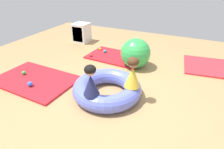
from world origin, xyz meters
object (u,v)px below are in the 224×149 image
play_ball_yellow (100,49)px  storage_cube (81,33)px  child_in_navy (91,80)px  play_ball_blue (30,84)px  exercise_ball_large (135,53)px  play_ball_teal (105,51)px  child_in_yellow (133,73)px  play_ball_red (91,55)px  inflatable_cushion (107,89)px  play_ball_green (24,73)px

play_ball_yellow → storage_cube: 1.02m
child_in_navy → play_ball_blue: size_ratio=5.00×
exercise_ball_large → play_ball_teal: bearing=159.1°
child_in_yellow → play_ball_teal: (-1.34, 1.62, -0.46)m
play_ball_red → storage_cube: size_ratio=0.13×
play_ball_yellow → exercise_ball_large: 1.29m
child_in_navy → child_in_yellow: bearing=-50.7°
child_in_yellow → exercise_ball_large: child_in_yellow is taller
child_in_yellow → play_ball_teal: bearing=-150.1°
play_ball_red → storage_cube: (-0.90, 0.94, 0.20)m
child_in_navy → play_ball_red: child_in_navy is taller
child_in_yellow → play_ball_blue: 1.94m
child_in_yellow → play_ball_blue: child_in_yellow is taller
play_ball_red → storage_cube: storage_cube is taller
child_in_navy → storage_cube: 3.32m
child_in_navy → play_ball_teal: (-0.86, 2.10, -0.44)m
inflatable_cushion → storage_cube: 3.01m
play_ball_red → child_in_navy: bearing=-58.3°
play_ball_green → play_ball_teal: size_ratio=0.99×
inflatable_cushion → child_in_yellow: (0.43, 0.04, 0.39)m
child_in_yellow → play_ball_teal: 2.15m
play_ball_teal → child_in_navy: bearing=-67.7°
child_in_yellow → play_ball_blue: size_ratio=5.26×
child_in_yellow → play_ball_red: (-1.54, 1.25, -0.46)m
child_in_yellow → play_ball_yellow: 2.38m
storage_cube → inflatable_cushion: bearing=-48.1°
child_in_navy → play_ball_teal: 2.31m
play_ball_green → play_ball_teal: 2.03m
play_ball_green → storage_cube: storage_cube is taller
exercise_ball_large → storage_cube: (-2.06, 0.94, -0.05)m
child_in_yellow → exercise_ball_large: 1.33m
exercise_ball_large → play_ball_blue: bearing=-130.5°
play_ball_yellow → storage_cube: bearing=153.4°
play_ball_yellow → inflatable_cushion: bearing=-58.1°
child_in_navy → play_ball_green: bearing=74.6°
child_in_navy → exercise_ball_large: size_ratio=0.73×
child_in_navy → play_ball_red: bearing=26.1°
child_in_yellow → play_ball_red: child_in_yellow is taller
play_ball_blue → play_ball_red: 1.72m
play_ball_blue → storage_cube: size_ratio=0.17×
play_ball_teal → exercise_ball_large: size_ratio=0.12×
play_ball_yellow → play_ball_green: play_ball_green is taller
child_in_navy → play_ball_teal: size_ratio=5.99×
exercise_ball_large → child_in_navy: bearing=-93.1°
play_ball_blue → exercise_ball_large: 2.25m
play_ball_blue → storage_cube: storage_cube is taller
child_in_navy → play_ball_blue: 1.43m
inflatable_cushion → play_ball_red: 1.70m
play_ball_yellow → exercise_ball_large: size_ratio=0.10×
play_ball_red → storage_cube: bearing=133.5°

